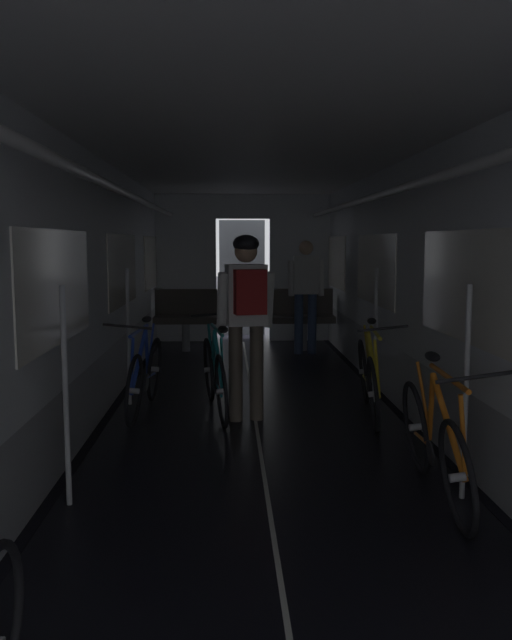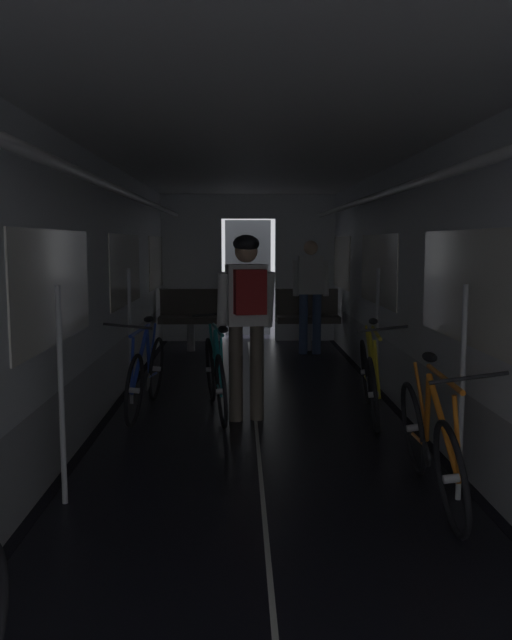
{
  "view_description": "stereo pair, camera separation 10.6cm",
  "coord_description": "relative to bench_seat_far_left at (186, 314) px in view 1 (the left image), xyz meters",
  "views": [
    {
      "loc": [
        -0.25,
        -1.95,
        1.66
      ],
      "look_at": [
        0.0,
        3.93,
        0.96
      ],
      "focal_mm": 36.77,
      "sensor_mm": 36.0,
      "label": 1
    },
    {
      "loc": [
        -0.15,
        -1.96,
        1.66
      ],
      "look_at": [
        0.0,
        3.93,
        0.96
      ],
      "focal_mm": 36.77,
      "sensor_mm": 36.0,
      "label": 2
    }
  ],
  "objects": [
    {
      "name": "bench_seat_far_right",
      "position": [
        1.8,
        0.0,
        0.0
      ],
      "size": [
        0.98,
        0.51,
        0.95
      ],
      "color": "gray",
      "rests_on": "ground"
    },
    {
      "name": "bicycle_orange",
      "position": [
        1.98,
        -5.97,
        -0.19
      ],
      "size": [
        0.44,
        1.69,
        0.96
      ],
      "color": "black",
      "rests_on": "ground"
    },
    {
      "name": "bicycle_teal_in_aisle",
      "position": [
        0.52,
        -3.78,
        -0.18
      ],
      "size": [
        0.44,
        1.68,
        0.94
      ],
      "color": "black",
      "rests_on": "ground"
    },
    {
      "name": "train_car_shell",
      "position": [
        0.9,
        -4.47,
        1.13
      ],
      "size": [
        3.14,
        12.34,
        2.57
      ],
      "color": "black",
      "rests_on": "ground"
    },
    {
      "name": "bicycle_blue",
      "position": [
        -0.17,
        -3.71,
        -0.18
      ],
      "size": [
        0.44,
        1.69,
        0.95
      ],
      "color": "black",
      "rests_on": "ground"
    },
    {
      "name": "bicycle_yellow",
      "position": [
        1.99,
        -3.92,
        -0.19
      ],
      "size": [
        0.44,
        1.69,
        0.95
      ],
      "color": "black",
      "rests_on": "ground"
    },
    {
      "name": "person_cyclist_aisle",
      "position": [
        0.82,
        -4.05,
        0.5
      ],
      "size": [
        0.56,
        0.44,
        1.73
      ],
      "color": "brown",
      "rests_on": "ground"
    },
    {
      "name": "bench_seat_far_left",
      "position": [
        0.0,
        0.0,
        0.0
      ],
      "size": [
        0.98,
        0.51,
        0.95
      ],
      "color": "gray",
      "rests_on": "ground"
    },
    {
      "name": "person_standing_near_bench",
      "position": [
        1.8,
        -0.38,
        0.41
      ],
      "size": [
        0.53,
        0.23,
        1.69
      ],
      "color": "#384C75",
      "rests_on": "ground"
    }
  ]
}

